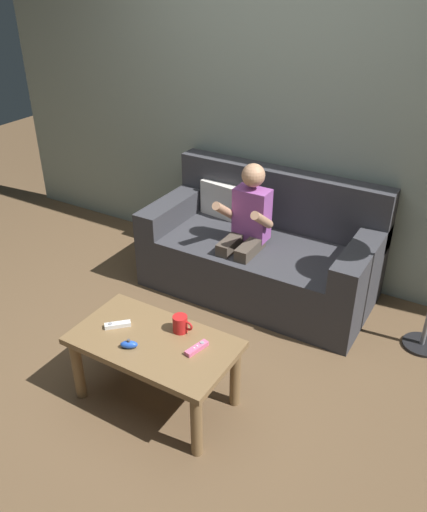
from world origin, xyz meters
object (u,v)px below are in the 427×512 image
at_px(couch, 262,251).
at_px(person_seated_on_couch, 245,228).
at_px(game_remote_white_near_edge, 118,325).
at_px(coffee_table, 154,351).
at_px(coffee_mug, 181,324).
at_px(game_remote_pink_far_corner, 197,348).
at_px(nunchuk_blue, 129,344).

distance_m(couch, person_seated_on_couch, 0.32).
bearing_deg(person_seated_on_couch, game_remote_white_near_edge, -98.26).
xyz_separation_m(coffee_table, coffee_mug, (0.08, 0.14, 0.12)).
relative_size(person_seated_on_couch, game_remote_pink_far_corner, 6.82).
relative_size(game_remote_white_near_edge, nunchuk_blue, 1.26).
relative_size(person_seated_on_couch, coffee_mug, 8.36).
xyz_separation_m(game_remote_white_near_edge, game_remote_pink_far_corner, (0.47, 0.05, 0.00)).
relative_size(coffee_table, nunchuk_blue, 8.72).
bearing_deg(game_remote_pink_far_corner, coffee_mug, 150.78).
bearing_deg(coffee_mug, nunchuk_blue, -121.47).
height_order(coffee_table, game_remote_white_near_edge, game_remote_white_near_edge).
bearing_deg(coffee_mug, game_remote_white_near_edge, -155.76).
xyz_separation_m(couch, game_remote_pink_far_corner, (0.26, -1.29, 0.14)).
height_order(person_seated_on_couch, game_remote_white_near_edge, person_seated_on_couch).
relative_size(person_seated_on_couch, nunchuk_blue, 9.85).
height_order(nunchuk_blue, coffee_mug, coffee_mug).
relative_size(person_seated_on_couch, game_remote_white_near_edge, 7.85).
bearing_deg(person_seated_on_couch, coffee_mug, -81.76).
relative_size(game_remote_white_near_edge, game_remote_pink_far_corner, 0.87).
bearing_deg(coffee_mug, person_seated_on_couch, 98.24).
height_order(nunchuk_blue, game_remote_pink_far_corner, nunchuk_blue).
height_order(game_remote_white_near_edge, nunchuk_blue, nunchuk_blue).
bearing_deg(couch, person_seated_on_couch, -103.71).
relative_size(couch, coffee_mug, 13.78).
bearing_deg(game_remote_pink_far_corner, game_remote_white_near_edge, -173.41).
xyz_separation_m(couch, coffee_mug, (0.10, -1.20, 0.17)).
bearing_deg(game_remote_pink_far_corner, coffee_table, -168.63).
bearing_deg(coffee_mug, coffee_table, -121.03).
distance_m(couch, nunchuk_blue, 1.46).
bearing_deg(coffee_mug, couch, 94.87).
height_order(couch, coffee_table, couch).
bearing_deg(game_remote_white_near_edge, person_seated_on_couch, 81.74).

